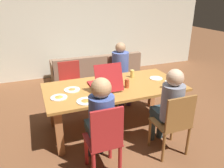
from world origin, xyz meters
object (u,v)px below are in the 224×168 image
(person_0, at_px, (121,68))
(chair_3, at_px, (71,82))
(chair_2, at_px, (174,122))
(plate_2, at_px, (86,101))
(couch, at_px, (96,71))
(pizza_box_0, at_px, (104,83))
(plate_1, at_px, (156,78))
(drinking_glass_2, at_px, (127,83))
(person_1, at_px, (100,117))
(drinking_glass_1, at_px, (132,74))
(drinking_glass_3, at_px, (167,85))
(dining_table, at_px, (114,92))
(drinking_glass_0, at_px, (105,95))
(chair_1, at_px, (104,141))
(plate_0, at_px, (59,97))
(person_2, at_px, (169,104))
(plate_3, at_px, (72,90))
(chair_0, at_px, (118,77))

(person_0, xyz_separation_m, chair_3, (-0.98, 0.19, -0.23))
(chair_2, bearing_deg, plate_2, 150.77)
(plate_2, bearing_deg, couch, 70.34)
(pizza_box_0, relative_size, plate_1, 2.56)
(drinking_glass_2, relative_size, couch, 0.06)
(chair_2, xyz_separation_m, plate_1, (0.32, 1.00, 0.22))
(person_1, distance_m, chair_3, 1.86)
(drinking_glass_1, relative_size, drinking_glass_3, 1.14)
(plate_2, height_order, drinking_glass_1, drinking_glass_1)
(dining_table, distance_m, drinking_glass_0, 0.55)
(chair_1, distance_m, pizza_box_0, 1.10)
(plate_0, bearing_deg, chair_1, -66.03)
(person_2, xyz_separation_m, plate_3, (-1.13, 0.87, 0.03))
(chair_0, distance_m, plate_3, 1.46)
(chair_1, height_order, chair_3, chair_1)
(dining_table, height_order, plate_3, plate_3)
(person_2, height_order, plate_3, person_2)
(person_0, bearing_deg, pizza_box_0, -128.37)
(pizza_box_0, height_order, plate_2, pizza_box_0)
(person_2, xyz_separation_m, drinking_glass_0, (-0.78, 0.37, 0.09))
(person_1, distance_m, drinking_glass_3, 1.31)
(dining_table, height_order, plate_1, plate_1)
(pizza_box_0, bearing_deg, person_1, -112.08)
(plate_0, xyz_separation_m, plate_2, (0.32, -0.25, -0.00))
(person_2, xyz_separation_m, drinking_glass_1, (-0.04, 1.05, 0.09))
(plate_2, xyz_separation_m, plate_3, (-0.09, 0.45, -0.00))
(chair_0, xyz_separation_m, couch, (-0.14, 1.17, -0.23))
(drinking_glass_1, distance_m, couch, 1.96)
(dining_table, bearing_deg, chair_1, -117.50)
(dining_table, bearing_deg, couch, 81.14)
(drinking_glass_0, bearing_deg, drinking_glass_1, 42.32)
(drinking_glass_2, bearing_deg, couch, 85.63)
(person_2, distance_m, drinking_glass_0, 0.87)
(plate_0, bearing_deg, drinking_glass_2, -0.11)
(chair_1, bearing_deg, dining_table, 62.50)
(plate_2, bearing_deg, drinking_glass_1, 31.97)
(chair_1, xyz_separation_m, drinking_glass_2, (0.67, 0.84, 0.30))
(person_1, distance_m, drinking_glass_1, 1.43)
(chair_1, bearing_deg, drinking_glass_0, 70.10)
(chair_2, xyz_separation_m, chair_3, (-0.98, 1.97, -0.03))
(chair_2, distance_m, drinking_glass_2, 0.93)
(drinking_glass_0, bearing_deg, drinking_glass_3, 2.99)
(dining_table, distance_m, drinking_glass_3, 0.83)
(chair_3, relative_size, drinking_glass_2, 6.45)
(plate_3, bearing_deg, drinking_glass_2, -13.94)
(dining_table, bearing_deg, drinking_glass_2, -38.47)
(chair_3, xyz_separation_m, drinking_glass_2, (0.67, -1.14, 0.31))
(chair_3, height_order, plate_1, chair_3)
(dining_table, xyz_separation_m, drinking_glass_1, (0.44, 0.25, 0.17))
(drinking_glass_3, relative_size, couch, 0.05)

